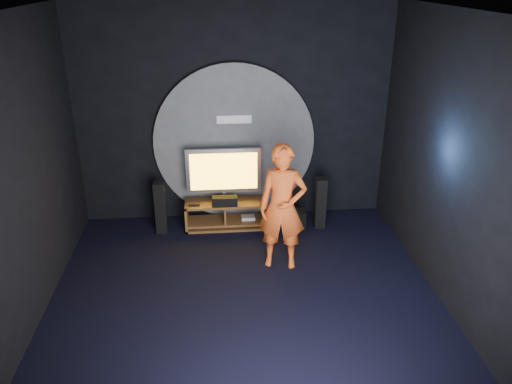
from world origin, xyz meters
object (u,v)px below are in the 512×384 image
tower_speaker_right (320,203)px  player (282,207)px  tv (224,173)px  tower_speaker_left (161,208)px  subwoofer (297,219)px  media_console (225,216)px

tower_speaker_right → player: player is taller
tv → tower_speaker_right: (1.54, -0.20, -0.50)m
tower_speaker_left → tower_speaker_right: size_ratio=1.00×
tower_speaker_right → subwoofer: (-0.37, 0.01, -0.28)m
tower_speaker_left → subwoofer: size_ratio=2.94×
media_console → tower_speaker_left: bearing=-175.3°
tower_speaker_left → player: player is taller
tv → subwoofer: 1.42m
tower_speaker_right → subwoofer: bearing=178.0°
tower_speaker_right → subwoofer: 0.47m
player → tower_speaker_right: bearing=65.1°
tv → subwoofer: tv is taller
subwoofer → player: size_ratio=0.16×
tower_speaker_left → media_console: bearing=4.7°
tv → tower_speaker_left: 1.15m
tv → tower_speaker_left: size_ratio=1.40×
subwoofer → player: 1.39m
tv → subwoofer: size_ratio=4.11×
tower_speaker_left → tower_speaker_right: same height
tower_speaker_right → media_console: bearing=175.2°
tower_speaker_right → player: bearing=-125.5°
player → tv: bearing=131.6°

